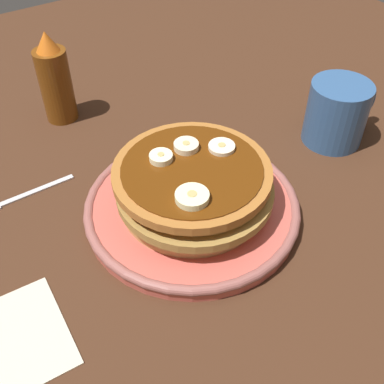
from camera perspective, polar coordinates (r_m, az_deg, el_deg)
ground_plane at (r=57.68cm, az=-0.00°, el=-3.60°), size 140.00×140.00×3.00cm
plate at (r=55.82cm, az=-0.00°, el=-1.80°), size 25.33×25.33×2.01cm
pancake_stack at (r=53.43cm, az=0.11°, el=0.72°), size 18.57×18.77×5.48cm
banana_slice_0 at (r=47.82cm, az=0.01°, el=-0.63°), size 3.53×3.53×1.00cm
banana_slice_1 at (r=54.30cm, az=3.60°, el=5.40°), size 3.08×3.08×0.72cm
banana_slice_2 at (r=54.14cm, az=-0.71°, el=5.53°), size 2.87×2.87×0.97cm
banana_slice_3 at (r=52.68cm, az=-3.76°, el=4.16°), size 2.64×2.64×0.96cm
coffee_mug at (r=68.17cm, az=17.26°, el=9.25°), size 11.60×8.22×8.70cm
napkin at (r=49.43cm, az=-21.47°, el=-16.64°), size 11.53×11.53×0.30cm
fork at (r=61.99cm, az=-20.34°, el=-0.64°), size 13.00×1.27×0.50cm
syrup_bottle at (r=71.45cm, az=-16.18°, el=12.73°), size 4.61×4.61×13.47cm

